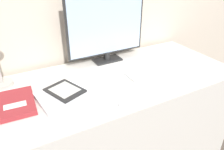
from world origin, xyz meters
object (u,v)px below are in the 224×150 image
object	(u,v)px
laptop	(69,95)
notebook	(15,104)
keyboard	(148,72)
ereader	(65,90)
pen	(127,99)
monitor	(107,28)

from	to	relation	value
laptop	notebook	size ratio (longest dim) A/B	1.29
keyboard	ereader	bearing A→B (deg)	178.77
notebook	pen	xyz separation A→B (m)	(0.53, -0.22, -0.01)
laptop	ereader	size ratio (longest dim) A/B	1.46
laptop	ereader	bearing A→B (deg)	116.08
laptop	notebook	distance (m)	0.27
ereader	pen	xyz separation A→B (m)	(0.27, -0.20, -0.03)
keyboard	laptop	world-z (taller)	laptop
pen	keyboard	bearing A→B (deg)	34.06
pen	notebook	bearing A→B (deg)	156.97
laptop	keyboard	bearing A→B (deg)	1.33
pen	monitor	bearing A→B (deg)	74.73
monitor	notebook	distance (m)	0.75
notebook	pen	size ratio (longest dim) A/B	1.88
monitor	keyboard	bearing A→B (deg)	-65.59
ereader	pen	world-z (taller)	ereader
ereader	pen	size ratio (longest dim) A/B	1.66
laptop	ereader	xyz separation A→B (m)	(-0.01, 0.02, 0.02)
monitor	pen	world-z (taller)	monitor
monitor	keyboard	world-z (taller)	monitor
monitor	pen	xyz separation A→B (m)	(-0.13, -0.49, -0.24)
notebook	laptop	bearing A→B (deg)	-10.85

